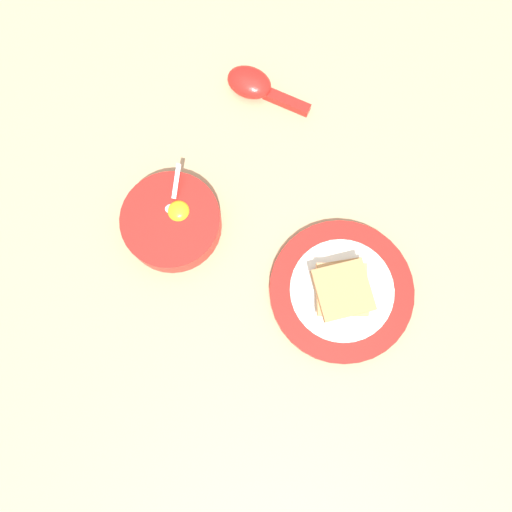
# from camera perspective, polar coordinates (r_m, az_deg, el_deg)

# --- Properties ---
(ground_plane) EXTENTS (3.00, 3.00, 0.00)m
(ground_plane) POSITION_cam_1_polar(r_m,az_deg,el_deg) (0.84, -0.80, 5.90)
(ground_plane) COLOR tan
(egg_bowl) EXTENTS (0.16, 0.16, 0.07)m
(egg_bowl) POSITION_cam_1_polar(r_m,az_deg,el_deg) (0.82, -9.60, 3.87)
(egg_bowl) COLOR red
(egg_bowl) RESTS_ON ground_plane
(toast_plate) EXTENTS (0.23, 0.23, 0.02)m
(toast_plate) POSITION_cam_1_polar(r_m,az_deg,el_deg) (0.81, 9.72, -3.93)
(toast_plate) COLOR red
(toast_plate) RESTS_ON ground_plane
(toast_sandwich) EXTENTS (0.10, 0.10, 0.04)m
(toast_sandwich) POSITION_cam_1_polar(r_m,az_deg,el_deg) (0.78, 9.90, -3.70)
(toast_sandwich) COLOR tan
(toast_sandwich) RESTS_ON toast_plate
(soup_spoon) EXTENTS (0.16, 0.10, 0.04)m
(soup_spoon) POSITION_cam_1_polar(r_m,az_deg,el_deg) (0.91, -0.32, 18.97)
(soup_spoon) COLOR red
(soup_spoon) RESTS_ON ground_plane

